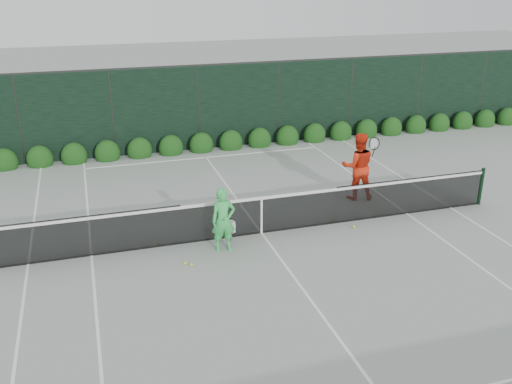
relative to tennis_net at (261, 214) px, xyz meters
name	(u,v)px	position (x,y,z in m)	size (l,w,h in m)	color
ground	(261,233)	(0.02, 0.00, -0.53)	(80.00, 80.00, 0.00)	gray
tennis_net	(261,214)	(0.00, 0.00, 0.00)	(12.90, 0.10, 1.07)	black
player_woman	(223,220)	(-1.09, -0.60, 0.23)	(0.62, 0.38, 1.53)	#3BC95B
player_man	(358,166)	(3.34, 1.43, 0.44)	(1.09, 0.94, 1.93)	red
court_lines	(261,233)	(0.02, 0.00, -0.53)	(11.03, 23.83, 0.01)	white
windscreen_fence	(303,221)	(0.02, -2.71, 0.98)	(32.00, 21.07, 3.06)	black
hedge_row	(201,145)	(0.02, 7.15, -0.30)	(31.66, 0.65, 0.94)	#0F360E
tennis_balls	(249,243)	(-0.45, -0.48, -0.50)	(4.96, 1.35, 0.07)	#D3EA34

